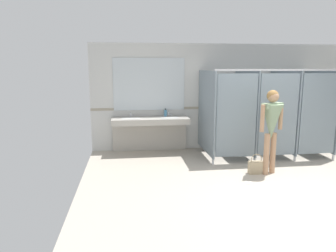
{
  "coord_description": "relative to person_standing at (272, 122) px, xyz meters",
  "views": [
    {
      "loc": [
        -2.72,
        -4.94,
        2.09
      ],
      "look_at": [
        -2.01,
        0.45,
        1.07
      ],
      "focal_mm": 33.88,
      "sensor_mm": 36.0,
      "label": 1
    }
  ],
  "objects": [
    {
      "name": "wall_back",
      "position": [
        -0.04,
        2.21,
        0.28
      ],
      "size": [
        7.2,
        0.12,
        2.65
      ],
      "primitive_type": "cube",
      "color": "silver",
      "rests_on": "ground_plane"
    },
    {
      "name": "person_standing",
      "position": [
        0.0,
        0.0,
        0.0
      ],
      "size": [
        0.54,
        0.52,
        1.65
      ],
      "color": "tan",
      "rests_on": "ground_plane"
    },
    {
      "name": "vanity_counter",
      "position": [
        -2.2,
        1.93,
        -0.41
      ],
      "size": [
        1.85,
        0.59,
        0.98
      ],
      "color": "#B2ADA3",
      "rests_on": "ground_plane"
    },
    {
      "name": "mirror_panel",
      "position": [
        -2.2,
        2.14,
        0.61
      ],
      "size": [
        1.75,
        0.02,
        1.27
      ],
      "primitive_type": "cube",
      "color": "silver",
      "rests_on": "wall_back"
    },
    {
      "name": "wall_back_tile_band",
      "position": [
        -0.04,
        2.15,
        0.01
      ],
      "size": [
        7.2,
        0.01,
        0.06
      ],
      "primitive_type": "cube",
      "color": "#9E937F",
      "rests_on": "wall_back"
    },
    {
      "name": "bathroom_stalls",
      "position": [
        0.47,
        1.17,
        0.02
      ],
      "size": [
        2.88,
        1.5,
        2.04
      ],
      "color": "gray",
      "rests_on": "ground_plane"
    },
    {
      "name": "ground_plane",
      "position": [
        -0.04,
        -0.76,
        -1.09
      ],
      "size": [
        7.2,
        6.42,
        0.1
      ],
      "primitive_type": "cube",
      "color": "#B2A899"
    },
    {
      "name": "soap_dispenser",
      "position": [
        -1.81,
        2.01,
        -0.09
      ],
      "size": [
        0.07,
        0.07,
        0.2
      ],
      "color": "teal",
      "rests_on": "vanity_counter"
    },
    {
      "name": "handbag",
      "position": [
        -0.25,
        0.02,
        -0.91
      ],
      "size": [
        0.3,
        0.13,
        0.4
      ],
      "color": "tan",
      "rests_on": "ground_plane"
    },
    {
      "name": "floor_drain_cover",
      "position": [
        -0.59,
        -0.47,
        -1.04
      ],
      "size": [
        0.14,
        0.14,
        0.01
      ],
      "primitive_type": "cylinder",
      "color": "#B7BABF",
      "rests_on": "ground_plane"
    }
  ]
}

